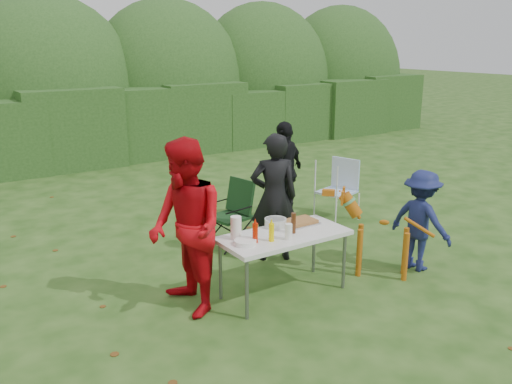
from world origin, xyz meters
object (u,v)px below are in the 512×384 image
camping_chair (230,213)px  paper_towel_roll (236,228)px  folding_table (284,238)px  person_red_jacket (186,228)px  ketchup_bottle (255,233)px  person_cook (274,198)px  mustard_bottle (271,232)px  dog (383,235)px  child (421,220)px  person_black_puffy (285,172)px  lawn_chair (337,189)px  beer_bottle (293,223)px

camping_chair → paper_towel_roll: bearing=50.2°
folding_table → person_red_jacket: 1.16m
person_red_jacket → ketchup_bottle: 0.75m
person_cook → person_red_jacket: (-1.61, -0.68, 0.09)m
mustard_bottle → dog: bearing=-5.4°
folding_table → person_red_jacket: size_ratio=0.79×
child → ketchup_bottle: (-2.31, 0.32, 0.20)m
person_black_puffy → mustard_bottle: (-1.84, -2.26, 0.02)m
folding_table → mustard_bottle: bearing=-156.6°
person_red_jacket → person_black_puffy: 3.31m
child → paper_towel_roll: size_ratio=5.02×
dog → camping_chair: 2.23m
dog → folding_table: bearing=35.9°
folding_table → child: child is taller
person_black_puffy → lawn_chair: (0.78, -0.38, -0.32)m
person_black_puffy → paper_towel_roll: size_ratio=6.28×
ketchup_bottle → dog: bearing=-6.7°
camping_chair → ketchup_bottle: ketchup_bottle is taller
person_black_puffy → child: size_ratio=1.25×
camping_chair → paper_towel_roll: (-0.83, -1.55, 0.40)m
person_black_puffy → dog: bearing=59.4°
camping_chair → beer_bottle: (-0.18, -1.74, 0.39)m
person_cook → paper_towel_roll: person_cook is taller
folding_table → mustard_bottle: 0.31m
child → mustard_bottle: size_ratio=6.53×
lawn_chair → ketchup_bottle: size_ratio=4.48×
ketchup_bottle → folding_table: bearing=6.6°
person_red_jacket → person_black_puffy: person_red_jacket is taller
person_red_jacket → ketchup_bottle: size_ratio=8.67×
paper_towel_roll → mustard_bottle: bearing=-42.8°
lawn_chair → ketchup_bottle: 3.36m
ketchup_bottle → beer_bottle: 0.53m
camping_chair → ketchup_bottle: bearing=56.3°
folding_table → person_black_puffy: 2.68m
person_cook → person_red_jacket: 1.76m
camping_chair → ketchup_bottle: (-0.71, -1.76, 0.38)m
folding_table → camping_chair: bearing=80.5°
folding_table → camping_chair: (0.29, 1.71, -0.21)m
dog → lawn_chair: (1.03, 2.03, -0.04)m
person_black_puffy → beer_bottle: person_black_puffy is taller
ketchup_bottle → person_red_jacket: bearing=157.0°
person_black_puffy → lawn_chair: 0.93m
child → beer_bottle: bearing=71.6°
person_black_puffy → camping_chair: bearing=-5.8°
person_cook → lawn_chair: 2.08m
folding_table → ketchup_bottle: (-0.42, -0.05, 0.16)m
ketchup_bottle → child: bearing=-7.9°
folding_table → ketchup_bottle: size_ratio=6.82×
camping_chair → lawn_chair: size_ratio=0.96×
mustard_bottle → ketchup_bottle: bearing=161.2°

